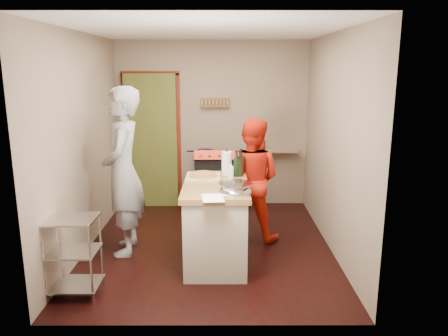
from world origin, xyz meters
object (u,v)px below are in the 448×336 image
at_px(wire_shelving, 73,252).
at_px(stove, 215,182).
at_px(person_stripe, 123,172).
at_px(person_red, 251,179).
at_px(island, 216,220).

bearing_deg(wire_shelving, stove, 63.15).
distance_m(person_stripe, person_red, 1.61).
xyz_separation_m(stove, island, (0.05, -1.85, 0.04)).
distance_m(wire_shelving, island, 1.58).
bearing_deg(island, stove, 91.58).
bearing_deg(person_red, stove, -47.00).
xyz_separation_m(stove, person_stripe, (-1.05, -1.59, 0.54)).
bearing_deg(island, wire_shelving, -150.86).
relative_size(island, person_stripe, 0.67).
height_order(person_stripe, person_red, person_stripe).
distance_m(wire_shelving, person_stripe, 1.21).
xyz_separation_m(island, person_red, (0.44, 0.71, 0.30)).
height_order(stove, person_red, person_red).
height_order(stove, island, island).
bearing_deg(person_red, island, 78.10).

